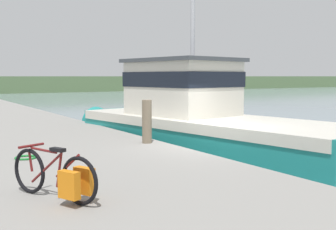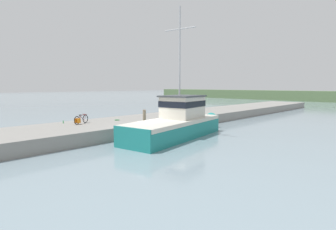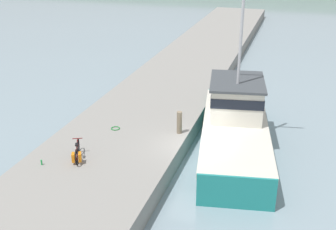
# 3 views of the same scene
# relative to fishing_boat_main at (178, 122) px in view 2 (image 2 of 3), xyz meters

# --- Properties ---
(ground_plane) EXTENTS (320.00, 320.00, 0.00)m
(ground_plane) POSITION_rel_fishing_boat_main_xyz_m (-1.31, -2.36, -1.24)
(ground_plane) COLOR gray
(dock_pier) EXTENTS (6.32, 80.00, 0.98)m
(dock_pier) POSITION_rel_fishing_boat_main_xyz_m (-5.25, -2.36, -0.75)
(dock_pier) COLOR gray
(dock_pier) RESTS_ON ground_plane
(fishing_boat_main) EXTENTS (4.78, 11.91, 10.21)m
(fishing_boat_main) POSITION_rel_fishing_boat_main_xyz_m (0.00, 0.00, 0.00)
(fishing_boat_main) COLOR teal
(fishing_boat_main) RESTS_ON ground_plane
(bicycle_touring) EXTENTS (0.85, 1.61, 0.75)m
(bicycle_touring) POSITION_rel_fishing_boat_main_xyz_m (-6.05, -5.30, 0.09)
(bicycle_touring) COLOR black
(bicycle_touring) RESTS_ON dock_pier
(mooring_post) EXTENTS (0.26, 0.26, 1.14)m
(mooring_post) POSITION_rel_fishing_boat_main_xyz_m (-2.55, -1.37, 0.32)
(mooring_post) COLOR #756651
(mooring_post) RESTS_ON dock_pier
(hose_coil) EXTENTS (0.46, 0.46, 0.04)m
(hose_coil) POSITION_rel_fishing_boat_main_xyz_m (-5.78, -1.87, -0.23)
(hose_coil) COLOR #197A2D
(hose_coil) RESTS_ON dock_pier
(water_bottle_on_curb) EXTENTS (0.07, 0.07, 0.24)m
(water_bottle_on_curb) POSITION_rel_fishing_boat_main_xyz_m (-7.31, -6.15, -0.14)
(water_bottle_on_curb) COLOR green
(water_bottle_on_curb) RESTS_ON dock_pier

